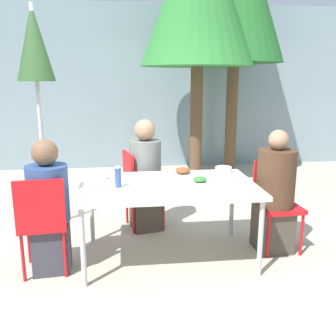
{
  "coord_description": "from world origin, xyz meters",
  "views": [
    {
      "loc": [
        -0.38,
        -3.28,
        1.67
      ],
      "look_at": [
        0.0,
        0.0,
        0.88
      ],
      "focal_mm": 40.0,
      "sensor_mm": 36.0,
      "label": 1
    }
  ],
  "objects_px": {
    "chair_left": "(43,218)",
    "closed_umbrella": "(35,55)",
    "chair_right": "(276,197)",
    "chair_far": "(138,184)",
    "bottle": "(118,177)",
    "drinking_cup": "(103,175)",
    "person_far": "(146,178)",
    "salad_bowl": "(223,170)",
    "person_right": "(275,195)",
    "person_left": "(49,210)"
  },
  "relations": [
    {
      "from": "closed_umbrella",
      "to": "salad_bowl",
      "type": "distance_m",
      "value": 2.3
    },
    {
      "from": "person_far",
      "to": "bottle",
      "type": "bearing_deg",
      "value": -32.24
    },
    {
      "from": "person_right",
      "to": "drinking_cup",
      "type": "distance_m",
      "value": 1.68
    },
    {
      "from": "person_right",
      "to": "person_far",
      "type": "height_order",
      "value": "person_far"
    },
    {
      "from": "person_right",
      "to": "salad_bowl",
      "type": "bearing_deg",
      "value": -36.58
    },
    {
      "from": "chair_right",
      "to": "person_left",
      "type": "bearing_deg",
      "value": 3.46
    },
    {
      "from": "chair_left",
      "to": "chair_right",
      "type": "distance_m",
      "value": 2.22
    },
    {
      "from": "person_right",
      "to": "chair_right",
      "type": "bearing_deg",
      "value": -122.03
    },
    {
      "from": "closed_umbrella",
      "to": "chair_left",
      "type": "bearing_deg",
      "value": -79.94
    },
    {
      "from": "person_left",
      "to": "person_far",
      "type": "bearing_deg",
      "value": 38.11
    },
    {
      "from": "salad_bowl",
      "to": "person_left",
      "type": "bearing_deg",
      "value": -164.9
    },
    {
      "from": "person_left",
      "to": "chair_far",
      "type": "relative_size",
      "value": 1.34
    },
    {
      "from": "chair_left",
      "to": "drinking_cup",
      "type": "distance_m",
      "value": 0.69
    },
    {
      "from": "person_far",
      "to": "closed_umbrella",
      "type": "xyz_separation_m",
      "value": [
        -1.13,
        0.19,
        1.32
      ]
    },
    {
      "from": "closed_umbrella",
      "to": "bottle",
      "type": "xyz_separation_m",
      "value": [
        0.84,
        -0.99,
        -1.09
      ]
    },
    {
      "from": "chair_left",
      "to": "closed_umbrella",
      "type": "xyz_separation_m",
      "value": [
        -0.2,
        1.12,
        1.39
      ]
    },
    {
      "from": "closed_umbrella",
      "to": "bottle",
      "type": "height_order",
      "value": "closed_umbrella"
    },
    {
      "from": "person_far",
      "to": "person_left",
      "type": "bearing_deg",
      "value": -58.81
    },
    {
      "from": "chair_left",
      "to": "person_left",
      "type": "distance_m",
      "value": 0.1
    },
    {
      "from": "drinking_cup",
      "to": "salad_bowl",
      "type": "relative_size",
      "value": 0.59
    },
    {
      "from": "chair_right",
      "to": "chair_far",
      "type": "xyz_separation_m",
      "value": [
        -1.35,
        0.64,
        0.0
      ]
    },
    {
      "from": "person_left",
      "to": "chair_right",
      "type": "height_order",
      "value": "person_left"
    },
    {
      "from": "person_left",
      "to": "salad_bowl",
      "type": "distance_m",
      "value": 1.74
    },
    {
      "from": "bottle",
      "to": "drinking_cup",
      "type": "relative_size",
      "value": 1.95
    },
    {
      "from": "chair_left",
      "to": "person_right",
      "type": "bearing_deg",
      "value": 0.78
    },
    {
      "from": "chair_far",
      "to": "salad_bowl",
      "type": "height_order",
      "value": "chair_far"
    },
    {
      "from": "chair_right",
      "to": "chair_far",
      "type": "height_order",
      "value": "same"
    },
    {
      "from": "chair_left",
      "to": "bottle",
      "type": "bearing_deg",
      "value": 6.23
    },
    {
      "from": "chair_left",
      "to": "chair_far",
      "type": "xyz_separation_m",
      "value": [
        0.84,
        0.96,
        0.0
      ]
    },
    {
      "from": "closed_umbrella",
      "to": "chair_far",
      "type": "bearing_deg",
      "value": -8.76
    },
    {
      "from": "drinking_cup",
      "to": "closed_umbrella",
      "type": "bearing_deg",
      "value": 133.9
    },
    {
      "from": "chair_left",
      "to": "drinking_cup",
      "type": "bearing_deg",
      "value": 33.84
    },
    {
      "from": "person_right",
      "to": "closed_umbrella",
      "type": "relative_size",
      "value": 0.5
    },
    {
      "from": "closed_umbrella",
      "to": "person_right",
      "type": "bearing_deg",
      "value": -20.66
    },
    {
      "from": "person_left",
      "to": "closed_umbrella",
      "type": "xyz_separation_m",
      "value": [
        -0.24,
        1.04,
        1.35
      ]
    },
    {
      "from": "chair_left",
      "to": "drinking_cup",
      "type": "xyz_separation_m",
      "value": [
        0.49,
        0.41,
        0.26
      ]
    },
    {
      "from": "person_left",
      "to": "bottle",
      "type": "relative_size",
      "value": 6.18
    },
    {
      "from": "person_left",
      "to": "bottle",
      "type": "height_order",
      "value": "person_left"
    },
    {
      "from": "chair_left",
      "to": "bottle",
      "type": "distance_m",
      "value": 0.72
    },
    {
      "from": "chair_far",
      "to": "person_left",
      "type": "bearing_deg",
      "value": -54.75
    },
    {
      "from": "chair_far",
      "to": "closed_umbrella",
      "type": "relative_size",
      "value": 0.36
    },
    {
      "from": "person_right",
      "to": "bottle",
      "type": "xyz_separation_m",
      "value": [
        -1.5,
        -0.1,
        0.26
      ]
    },
    {
      "from": "salad_bowl",
      "to": "bottle",
      "type": "bearing_deg",
      "value": -159.44
    },
    {
      "from": "person_left",
      "to": "chair_far",
      "type": "height_order",
      "value": "person_left"
    },
    {
      "from": "chair_far",
      "to": "person_far",
      "type": "height_order",
      "value": "person_far"
    },
    {
      "from": "person_far",
      "to": "person_right",
      "type": "bearing_deg",
      "value": 47.86
    },
    {
      "from": "person_far",
      "to": "drinking_cup",
      "type": "distance_m",
      "value": 0.71
    },
    {
      "from": "chair_left",
      "to": "bottle",
      "type": "height_order",
      "value": "bottle"
    },
    {
      "from": "person_right",
      "to": "person_far",
      "type": "distance_m",
      "value": 1.4
    },
    {
      "from": "chair_right",
      "to": "drinking_cup",
      "type": "height_order",
      "value": "chair_right"
    }
  ]
}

